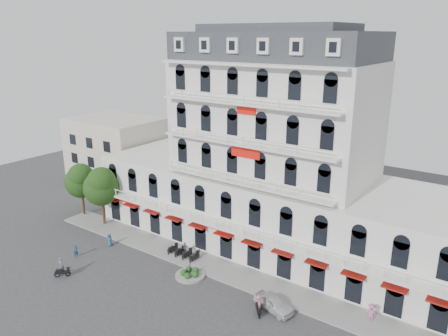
% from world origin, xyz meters
% --- Properties ---
extents(ground, '(120.00, 120.00, 0.00)m').
position_xyz_m(ground, '(0.00, 0.00, 0.00)').
color(ground, '#38383A').
rests_on(ground, ground).
extents(sidewalk, '(53.00, 4.00, 0.16)m').
position_xyz_m(sidewalk, '(0.00, 9.00, 0.08)').
color(sidewalk, gray).
rests_on(sidewalk, ground).
extents(main_building, '(45.00, 15.00, 25.80)m').
position_xyz_m(main_building, '(0.00, 18.00, 9.96)').
color(main_building, silver).
rests_on(main_building, ground).
extents(flank_building_west, '(14.00, 10.00, 12.00)m').
position_xyz_m(flank_building_west, '(-30.00, 20.00, 6.00)').
color(flank_building_west, beige).
rests_on(flank_building_west, ground).
extents(traffic_island, '(3.20, 3.20, 1.60)m').
position_xyz_m(traffic_island, '(-3.00, 6.00, 0.26)').
color(traffic_island, gray).
rests_on(traffic_island, ground).
extents(parked_scooter_row, '(4.40, 1.80, 1.10)m').
position_xyz_m(parked_scooter_row, '(-6.35, 8.80, 0.00)').
color(parked_scooter_row, black).
rests_on(parked_scooter_row, ground).
extents(tree_west_outer, '(4.50, 4.48, 7.76)m').
position_xyz_m(tree_west_outer, '(-25.95, 9.98, 5.35)').
color(tree_west_outer, '#382314').
rests_on(tree_west_outer, ground).
extents(tree_west_inner, '(4.76, 4.76, 8.25)m').
position_xyz_m(tree_west_inner, '(-20.95, 9.48, 5.68)').
color(tree_west_inner, '#382314').
rests_on(tree_west_inner, ground).
extents(parked_car, '(4.44, 2.59, 1.42)m').
position_xyz_m(parked_car, '(7.16, 5.98, 0.71)').
color(parked_car, silver).
rests_on(parked_car, ground).
extents(rider_west, '(1.29, 1.32, 2.23)m').
position_xyz_m(rider_west, '(-14.03, -1.94, 1.02)').
color(rider_west, black).
rests_on(rider_west, ground).
extents(rider_center, '(1.23, 1.38, 2.04)m').
position_xyz_m(rider_center, '(6.33, 4.58, 1.06)').
color(rider_center, black).
rests_on(rider_center, ground).
extents(pedestrian_left, '(0.93, 0.84, 1.60)m').
position_xyz_m(pedestrian_left, '(-15.47, 5.72, 0.80)').
color(pedestrian_left, '#2A547E').
rests_on(pedestrian_left, ground).
extents(pedestrian_mid, '(0.94, 0.54, 1.50)m').
position_xyz_m(pedestrian_mid, '(-6.70, 9.50, 0.75)').
color(pedestrian_mid, slate).
rests_on(pedestrian_mid, ground).
extents(pedestrian_right, '(1.28, 0.89, 1.82)m').
position_xyz_m(pedestrian_right, '(15.10, 9.50, 0.91)').
color(pedestrian_right, '#B86190').
rests_on(pedestrian_right, ground).
extents(pedestrian_far, '(0.58, 0.66, 1.53)m').
position_xyz_m(pedestrian_far, '(-16.47, 1.60, 0.76)').
color(pedestrian_far, navy).
rests_on(pedestrian_far, ground).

